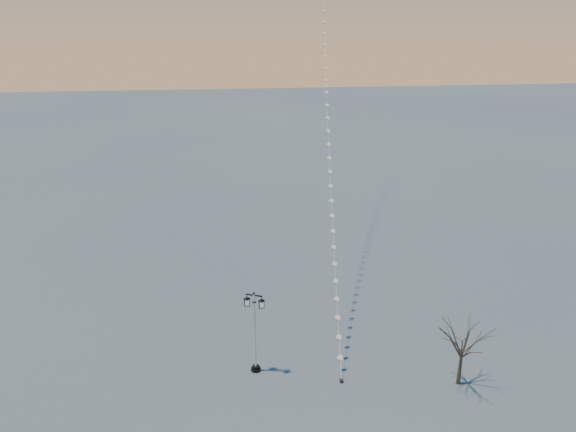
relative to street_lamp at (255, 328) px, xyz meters
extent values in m
plane|color=#555656|center=(2.65, -1.98, -2.78)|extent=(300.00, 300.00, 0.00)
cylinder|color=black|center=(0.00, 0.00, -2.70)|extent=(0.56, 0.56, 0.16)
cylinder|color=black|center=(0.00, 0.00, -2.55)|extent=(0.40, 0.40, 0.14)
cylinder|color=beige|center=(0.00, 0.00, -0.14)|extent=(0.13, 0.13, 4.69)
cylinder|color=black|center=(0.00, 0.00, 1.66)|extent=(0.20, 0.20, 0.06)
cube|color=black|center=(0.00, 0.00, 2.05)|extent=(0.89, 0.44, 0.06)
sphere|color=black|center=(0.00, 0.00, 2.17)|extent=(0.14, 0.14, 0.14)
pyramid|color=black|center=(-0.38, 0.17, 1.90)|extent=(0.44, 0.44, 0.14)
cube|color=beige|center=(-0.38, 0.17, 1.60)|extent=(0.26, 0.26, 0.34)
cube|color=black|center=(-0.38, 0.17, 1.41)|extent=(0.30, 0.30, 0.04)
pyramid|color=black|center=(0.38, -0.17, 1.90)|extent=(0.44, 0.44, 0.14)
cube|color=beige|center=(0.38, -0.17, 1.60)|extent=(0.26, 0.26, 0.34)
cube|color=black|center=(0.38, -0.17, 1.41)|extent=(0.30, 0.30, 0.04)
cone|color=#3C2E21|center=(10.98, -2.77, -1.75)|extent=(0.24, 0.24, 2.06)
cylinder|color=black|center=(4.60, -1.76, -2.68)|extent=(0.21, 0.21, 0.21)
cylinder|color=black|center=(4.60, -1.76, -2.65)|extent=(0.03, 0.03, 0.26)
cone|color=#EF5815|center=(7.67, 17.82, 12.13)|extent=(0.08, 0.08, 0.29)
cylinder|color=white|center=(4.60, -1.76, -2.15)|extent=(0.02, 0.02, 0.84)
camera|label=1|loc=(-1.85, -25.66, 15.80)|focal=33.07mm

